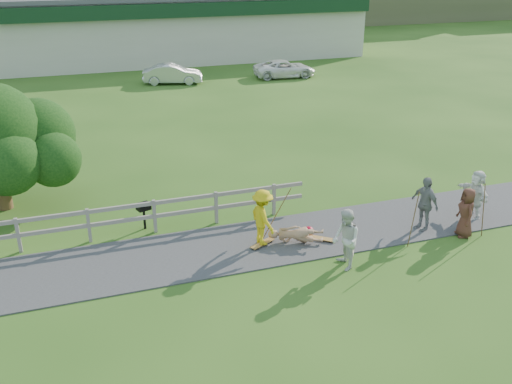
# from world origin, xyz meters

# --- Properties ---
(ground) EXTENTS (260.00, 260.00, 0.00)m
(ground) POSITION_xyz_m (0.00, 0.00, 0.00)
(ground) COLOR #284E16
(ground) RESTS_ON ground
(path) EXTENTS (34.00, 3.00, 0.04)m
(path) POSITION_xyz_m (0.00, 1.50, 0.02)
(path) COLOR #323234
(path) RESTS_ON ground
(fence) EXTENTS (15.05, 0.10, 1.10)m
(fence) POSITION_xyz_m (-4.62, 3.30, 0.72)
(fence) COLOR slate
(fence) RESTS_ON ground
(strip_mall) EXTENTS (32.50, 10.75, 5.10)m
(strip_mall) POSITION_xyz_m (4.00, 34.94, 2.58)
(strip_mall) COLOR #B9B5A3
(strip_mall) RESTS_ON ground
(skater_rider) EXTENTS (0.81, 1.20, 1.73)m
(skater_rider) POSITION_xyz_m (0.89, 1.31, 0.86)
(skater_rider) COLOR gold
(skater_rider) RESTS_ON ground
(skater_fallen) EXTENTS (1.08, 1.67, 0.61)m
(skater_fallen) POSITION_xyz_m (1.89, 1.14, 0.30)
(skater_fallen) COLOR #A57C5B
(skater_fallen) RESTS_ON ground
(spectator_a) EXTENTS (0.75, 0.92, 1.76)m
(spectator_a) POSITION_xyz_m (2.64, -0.61, 0.88)
(spectator_a) COLOR silver
(spectator_a) RESTS_ON ground
(spectator_b) EXTENTS (0.65, 1.12, 1.78)m
(spectator_b) POSITION_xyz_m (6.10, 0.74, 0.89)
(spectator_b) COLOR gray
(spectator_b) RESTS_ON ground
(spectator_c) EXTENTS (0.68, 0.88, 1.59)m
(spectator_c) POSITION_xyz_m (7.06, -0.07, 0.79)
(spectator_c) COLOR #512B20
(spectator_c) RESTS_ON ground
(spectator_d) EXTENTS (0.63, 1.57, 1.66)m
(spectator_d) POSITION_xyz_m (8.22, 0.95, 0.83)
(spectator_d) COLOR silver
(spectator_d) RESTS_ON ground
(car_silver) EXTENTS (4.10, 2.33, 1.28)m
(car_silver) POSITION_xyz_m (2.83, 24.70, 0.64)
(car_silver) COLOR #B8B9C1
(car_silver) RESTS_ON ground
(car_white) EXTENTS (4.45, 2.31, 1.20)m
(car_white) POSITION_xyz_m (10.65, 24.18, 0.60)
(car_white) COLOR white
(car_white) RESTS_ON ground
(bbq) EXTENTS (0.48, 0.42, 0.88)m
(bbq) POSITION_xyz_m (-2.28, 3.65, 0.44)
(bbq) COLOR black
(bbq) RESTS_ON ground
(longboard_rider) EXTENTS (0.89, 0.61, 0.10)m
(longboard_rider) POSITION_xyz_m (0.89, 1.31, 0.05)
(longboard_rider) COLOR olive
(longboard_rider) RESTS_ON ground
(longboard_fallen) EXTENTS (0.83, 0.75, 0.10)m
(longboard_fallen) POSITION_xyz_m (2.69, 1.04, 0.05)
(longboard_fallen) COLOR olive
(longboard_fallen) RESTS_ON ground
(helmet) EXTENTS (0.32, 0.32, 0.32)m
(helmet) POSITION_xyz_m (2.49, 1.49, 0.16)
(helmet) COLOR #AF0620
(helmet) RESTS_ON ground
(pole_rider) EXTENTS (0.03, 0.03, 1.85)m
(pole_rider) POSITION_xyz_m (1.49, 1.71, 0.92)
(pole_rider) COLOR brown
(pole_rider) RESTS_ON ground
(pole_spec_left) EXTENTS (0.03, 0.03, 1.78)m
(pole_spec_left) POSITION_xyz_m (5.12, -0.14, 0.89)
(pole_spec_left) COLOR brown
(pole_spec_left) RESTS_ON ground
(pole_spec_right) EXTENTS (0.03, 0.03, 1.79)m
(pole_spec_right) POSITION_xyz_m (7.51, -0.28, 0.90)
(pole_spec_right) COLOR brown
(pole_spec_right) RESTS_ON ground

